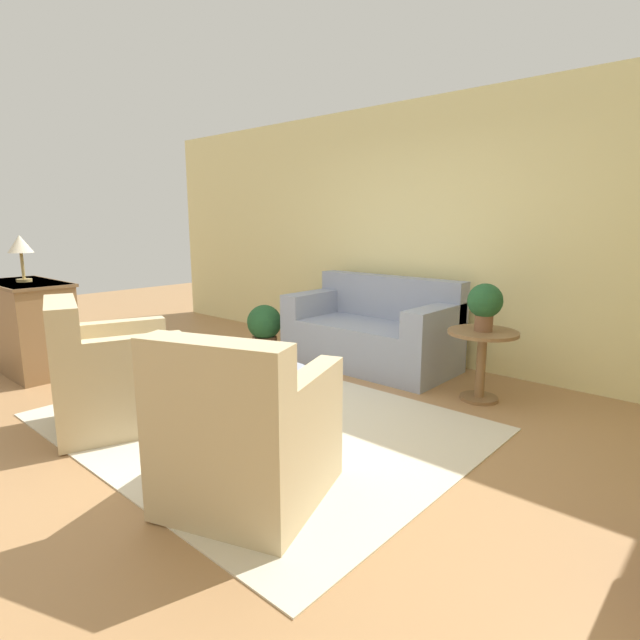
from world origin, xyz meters
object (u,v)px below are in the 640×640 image
ottoman_table (262,393)px  armchair_right (245,438)px  potted_plant_floor (264,326)px  armchair_left (109,378)px  side_table (482,352)px  couch (372,333)px  table_lamp (20,246)px  dresser (29,326)px  potted_plant_on_side_table (485,303)px

ottoman_table → armchair_right: bearing=-46.9°
ottoman_table → potted_plant_floor: size_ratio=1.32×
armchair_left → side_table: bearing=52.4°
couch → table_lamp: size_ratio=3.86×
couch → potted_plant_floor: couch is taller
side_table → dresser: 4.45m
couch → table_lamp: (-2.48, -2.54, 0.94)m
couch → side_table: couch is taller
side_table → table_lamp: size_ratio=1.32×
couch → ottoman_table: couch is taller
ottoman_table → dresser: bearing=-168.4°
armchair_left → table_lamp: bearing=176.2°
potted_plant_on_side_table → table_lamp: bearing=-149.4°
armchair_left → potted_plant_floor: bearing=108.9°
potted_plant_on_side_table → potted_plant_floor: potted_plant_on_side_table is taller
ottoman_table → side_table: size_ratio=1.20×
armchair_right → potted_plant_on_side_table: potted_plant_on_side_table is taller
dresser → table_lamp: table_lamp is taller
ottoman_table → potted_plant_on_side_table: potted_plant_on_side_table is taller
potted_plant_on_side_table → couch: bearing=168.6°
couch → table_lamp: bearing=-134.3°
armchair_left → armchair_right: same height
couch → dresser: (-2.48, -2.54, 0.13)m
armchair_left → ottoman_table: size_ratio=1.46×
armchair_right → table_lamp: (-3.56, 0.13, 0.91)m
ottoman_table → side_table: 1.93m
ottoman_table → side_table: bearing=60.4°
potted_plant_floor → table_lamp: (-1.20, -2.14, 0.98)m
table_lamp → potted_plant_on_side_table: bearing=30.6°
armchair_left → armchair_right: bearing=0.0°
side_table → armchair_right: bearing=-96.5°
ottoman_table → potted_plant_floor: bearing=137.4°
couch → ottoman_table: (0.40, -1.95, -0.06)m
potted_plant_on_side_table → table_lamp: 4.48m
dresser → potted_plant_floor: 2.46m
armchair_right → potted_plant_on_side_table: 2.46m
dresser → potted_plant_floor: size_ratio=2.05×
armchair_left → potted_plant_floor: 2.40m
table_lamp → dresser: bearing=90.0°
couch → armchair_left: 2.72m
dresser → potted_plant_on_side_table: size_ratio=2.84×
armchair_left → couch: bearing=79.4°
armchair_left → potted_plant_floor: size_ratio=1.92×
table_lamp → side_table: bearing=30.6°
armchair_right → table_lamp: 3.68m
side_table → potted_plant_on_side_table: 0.43m
ottoman_table → potted_plant_on_side_table: bearing=60.4°
couch → potted_plant_on_side_table: 1.47m
armchair_right → potted_plant_on_side_table: size_ratio=2.65×
armchair_right → side_table: bearing=83.5°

